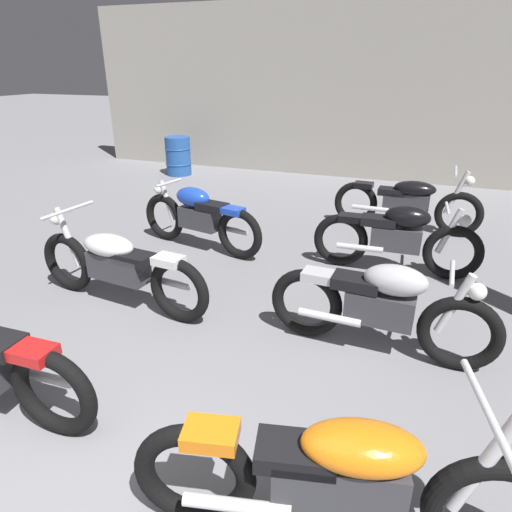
{
  "coord_description": "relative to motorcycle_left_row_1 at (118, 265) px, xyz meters",
  "views": [
    {
      "loc": [
        1.46,
        -0.79,
        2.36
      ],
      "look_at": [
        0.0,
        3.13,
        0.55
      ],
      "focal_mm": 31.4,
      "sensor_mm": 36.0,
      "label": 1
    }
  ],
  "objects": [
    {
      "name": "back_wall",
      "position": [
        1.34,
        6.71,
        1.35
      ],
      "size": [
        12.57,
        0.24,
        3.6
      ],
      "primitive_type": "cube",
      "color": "#9E998E",
      "rests_on": "ground"
    },
    {
      "name": "motorcycle_left_row_1",
      "position": [
        0.0,
        0.0,
        0.0
      ],
      "size": [
        2.17,
        0.68,
        0.97
      ],
      "color": "black",
      "rests_on": "ground"
    },
    {
      "name": "motorcycle_left_row_2",
      "position": [
        0.07,
        1.69,
        0.01
      ],
      "size": [
        1.95,
        0.6,
        0.88
      ],
      "color": "black",
      "rests_on": "ground"
    },
    {
      "name": "motorcycle_right_row_0",
      "position": [
        2.63,
        -1.75,
        0.0
      ],
      "size": [
        2.14,
        0.8,
        0.97
      ],
      "color": "black",
      "rests_on": "ground"
    },
    {
      "name": "motorcycle_right_row_1",
      "position": [
        2.63,
        0.07,
        0.01
      ],
      "size": [
        1.97,
        0.48,
        0.88
      ],
      "color": "black",
      "rests_on": "ground"
    },
    {
      "name": "motorcycle_right_row_2",
      "position": [
        2.63,
        1.83,
        0.01
      ],
      "size": [
        1.97,
        0.48,
        0.88
      ],
      "color": "black",
      "rests_on": "ground"
    },
    {
      "name": "motorcycle_right_row_3",
      "position": [
        2.66,
        3.46,
        0.0
      ],
      "size": [
        2.17,
        0.68,
        0.97
      ],
      "color": "black",
      "rests_on": "ground"
    },
    {
      "name": "oil_drum",
      "position": [
        -2.41,
        5.52,
        -0.03
      ],
      "size": [
        0.59,
        0.59,
        0.85
      ],
      "color": "#23519E",
      "rests_on": "ground"
    }
  ]
}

